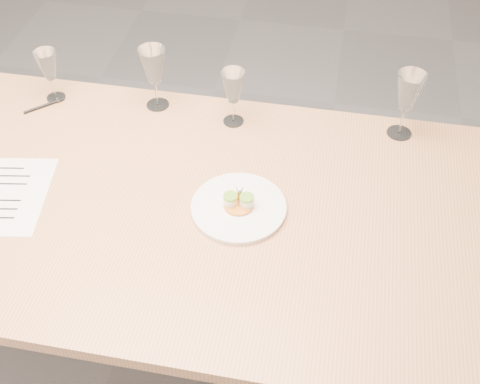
% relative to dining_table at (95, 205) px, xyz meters
% --- Properties ---
extents(ground, '(7.00, 7.00, 0.00)m').
position_rel_dining_table_xyz_m(ground, '(0.00, 0.00, -0.68)').
color(ground, slate).
rests_on(ground, ground).
extents(dining_table, '(2.40, 1.00, 0.75)m').
position_rel_dining_table_xyz_m(dining_table, '(0.00, 0.00, 0.00)').
color(dining_table, tan).
rests_on(dining_table, ground).
extents(dinner_plate, '(0.27, 0.27, 0.07)m').
position_rel_dining_table_xyz_m(dinner_plate, '(0.44, 0.00, 0.08)').
color(dinner_plate, white).
rests_on(dinner_plate, dining_table).
extents(recipe_sheet, '(0.29, 0.35, 0.00)m').
position_rel_dining_table_xyz_m(recipe_sheet, '(-0.24, -0.07, 0.07)').
color(recipe_sheet, white).
rests_on(recipe_sheet, dining_table).
extents(ballpoint_pen, '(0.11, 0.10, 0.01)m').
position_rel_dining_table_xyz_m(ballpoint_pen, '(-0.29, 0.34, 0.07)').
color(ballpoint_pen, black).
rests_on(ballpoint_pen, dining_table).
extents(wine_glass_1, '(0.07, 0.07, 0.18)m').
position_rel_dining_table_xyz_m(wine_glass_1, '(-0.27, 0.40, 0.19)').
color(wine_glass_1, white).
rests_on(wine_glass_1, dining_table).
extents(wine_glass_2, '(0.09, 0.09, 0.21)m').
position_rel_dining_table_xyz_m(wine_glass_2, '(0.08, 0.42, 0.22)').
color(wine_glass_2, white).
rests_on(wine_glass_2, dining_table).
extents(wine_glass_3, '(0.08, 0.08, 0.19)m').
position_rel_dining_table_xyz_m(wine_glass_3, '(0.34, 0.38, 0.20)').
color(wine_glass_3, white).
rests_on(wine_glass_3, dining_table).
extents(wine_glass_4, '(0.09, 0.09, 0.22)m').
position_rel_dining_table_xyz_m(wine_glass_4, '(0.87, 0.42, 0.22)').
color(wine_glass_4, white).
rests_on(wine_glass_4, dining_table).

